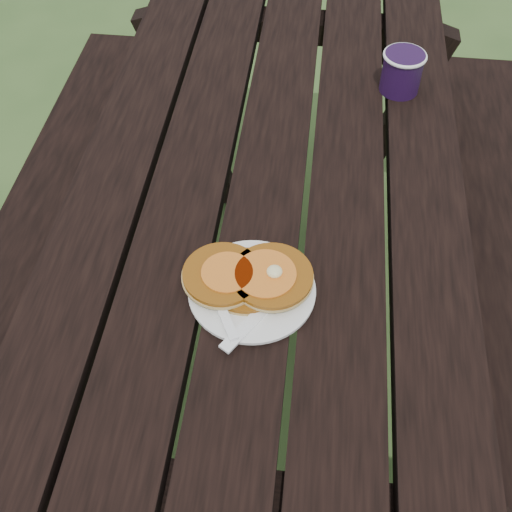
# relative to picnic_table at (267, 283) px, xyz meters

# --- Properties ---
(ground) EXTENTS (60.00, 60.00, 0.00)m
(ground) POSITION_rel_picnic_table_xyz_m (0.00, 0.00, -0.37)
(ground) COLOR #304B20
(ground) RESTS_ON ground
(picnic_table) EXTENTS (1.36, 1.80, 0.75)m
(picnic_table) POSITION_rel_picnic_table_xyz_m (0.00, 0.00, 0.00)
(picnic_table) COLOR black
(picnic_table) RESTS_ON ground
(plate) EXTENTS (0.23, 0.23, 0.01)m
(plate) POSITION_rel_picnic_table_xyz_m (0.00, -0.31, 0.39)
(plate) COLOR white
(plate) RESTS_ON picnic_table
(pancake_stack) EXTENTS (0.21, 0.14, 0.04)m
(pancake_stack) POSITION_rel_picnic_table_xyz_m (-0.01, -0.30, 0.41)
(pancake_stack) COLOR #905010
(pancake_stack) RESTS_ON plate
(knife) EXTENTS (0.11, 0.16, 0.00)m
(knife) POSITION_rel_picnic_table_xyz_m (0.02, -0.36, 0.39)
(knife) COLOR white
(knife) RESTS_ON plate
(fork) EXTENTS (0.10, 0.16, 0.01)m
(fork) POSITION_rel_picnic_table_xyz_m (-0.04, -0.37, 0.40)
(fork) COLOR white
(fork) RESTS_ON plate
(coffee_cup) EXTENTS (0.09, 0.09, 0.09)m
(coffee_cup) POSITION_rel_picnic_table_xyz_m (0.26, 0.28, 0.43)
(coffee_cup) COLOR #1F0C2F
(coffee_cup) RESTS_ON picnic_table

